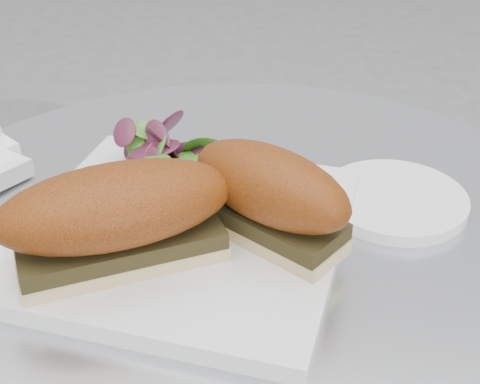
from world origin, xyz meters
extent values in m
cylinder|color=silver|center=(0.00, 0.00, 0.72)|extent=(0.70, 0.70, 0.02)
cube|color=white|center=(-0.05, 0.00, 0.74)|extent=(0.31, 0.31, 0.02)
cube|color=#D6CC86|center=(-0.09, -0.05, 0.75)|extent=(0.17, 0.13, 0.01)
cube|color=black|center=(-0.09, -0.05, 0.77)|extent=(0.17, 0.13, 0.01)
ellipsoid|color=maroon|center=(-0.09, -0.05, 0.80)|extent=(0.20, 0.16, 0.06)
cube|color=#D6CC86|center=(0.02, -0.01, 0.75)|extent=(0.14, 0.12, 0.01)
cube|color=black|center=(0.02, -0.01, 0.77)|extent=(0.13, 0.12, 0.01)
ellipsoid|color=maroon|center=(0.02, -0.01, 0.80)|extent=(0.16, 0.14, 0.06)
cylinder|color=white|center=(0.14, 0.07, 0.74)|extent=(0.13, 0.13, 0.01)
camera|label=1|loc=(0.04, -0.46, 1.07)|focal=50.00mm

